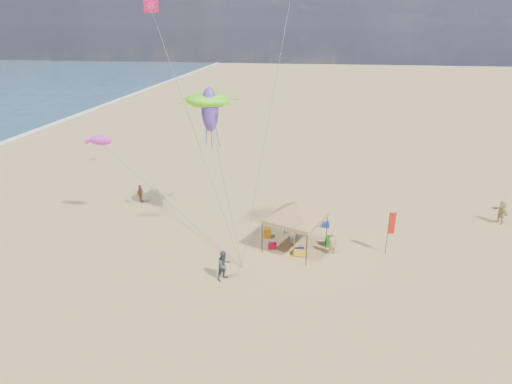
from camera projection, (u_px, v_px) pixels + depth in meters
The scene contains 20 objects.
ground at pixel (249, 273), 25.40m from camera, with size 280.00×280.00×0.00m, color tan.
canopy_tent at pixel (296, 204), 26.91m from camera, with size 5.81×5.81×3.89m.
feather_flag at pixel (391, 226), 26.79m from camera, with size 0.44×0.15×2.95m.
cooler_red at pixel (272, 246), 28.07m from camera, with size 0.54×0.38×0.38m, color #B20E31.
cooler_blue at pixel (326, 225), 31.03m from camera, with size 0.54×0.38×0.38m, color navy.
bag_navy at pixel (299, 250), 27.61m from camera, with size 0.36×0.36×0.60m, color #0F0C38.
bag_orange at pixel (278, 220), 31.84m from camera, with size 0.36×0.36×0.60m, color #C75E0B.
chair_green at pixel (330, 241), 28.31m from camera, with size 0.50×0.50×0.70m, color #17821A.
chair_yellow at pixel (267, 233), 29.48m from camera, with size 0.50×0.50×0.70m, color orange.
crate_grey at pixel (306, 255), 27.11m from camera, with size 0.34×0.30×0.28m, color slate.
beach_cart at pixel (301, 253), 27.18m from camera, with size 0.90×0.50×0.24m, color gold.
person_near_a at pixel (332, 243), 27.22m from camera, with size 0.56×0.37×1.53m, color tan.
person_near_b at pixel (224, 265), 24.46m from camera, with size 0.89×0.69×1.82m, color #343F47.
person_near_c at pixel (293, 232), 28.50m from camera, with size 1.10×0.63×1.71m, color white.
person_far_a at pixel (140, 194), 35.14m from camera, with size 0.89×0.37×1.52m, color #A55E3F.
person_far_c at pixel (501, 212), 31.41m from camera, with size 1.61×0.51×1.74m, color tan.
turtle_kite at pixel (208, 100), 27.75m from camera, with size 2.94×2.36×0.98m, color #69FF13.
fish_kite at pixel (101, 140), 29.35m from camera, with size 1.58×0.79×0.70m, color #DE2BBA.
squid_kite at pixel (210, 110), 27.51m from camera, with size 1.12×1.12×2.90m, color #5C37B6.
stunt_kite_pink at pixel (151, 5), 32.36m from camera, with size 1.10×0.04×1.10m, color #FE186B.
Camera 1 is at (3.67, -21.53, 13.85)m, focal length 29.93 mm.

